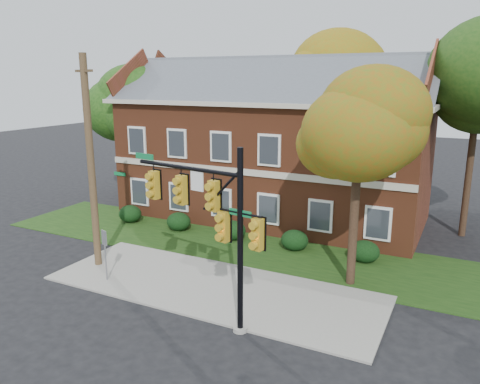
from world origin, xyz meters
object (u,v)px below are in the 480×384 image
at_px(tree_far_rear, 332,73).
at_px(traffic_signal, 213,215).
at_px(hedge_far_left, 130,214).
at_px(sign_post, 105,247).
at_px(hedge_center, 233,230).
at_px(apartment_building, 272,137).
at_px(hedge_left, 179,222).
at_px(hedge_right, 295,240).
at_px(tree_left_rear, 133,105).
at_px(hedge_far_right, 365,251).
at_px(tree_near_right, 365,126).
at_px(utility_pole, 91,163).

height_order(tree_far_rear, traffic_signal, tree_far_rear).
bearing_deg(hedge_far_left, sign_post, -57.09).
bearing_deg(tree_far_rear, sign_post, -100.41).
height_order(traffic_signal, sign_post, traffic_signal).
bearing_deg(hedge_center, apartment_building, 90.00).
bearing_deg(apartment_building, hedge_center, -90.00).
xyz_separation_m(apartment_building, hedge_left, (-3.50, -5.25, -4.46)).
height_order(hedge_left, hedge_center, same).
bearing_deg(hedge_far_left, hedge_right, 0.00).
height_order(tree_far_rear, sign_post, tree_far_rear).
bearing_deg(hedge_far_left, tree_left_rear, 123.42).
relative_size(hedge_far_right, sign_post, 0.61).
relative_size(hedge_left, tree_left_rear, 0.16).
height_order(hedge_far_right, tree_near_right, tree_near_right).
height_order(hedge_right, tree_near_right, tree_near_right).
bearing_deg(apartment_building, tree_near_right, -48.23).
bearing_deg(tree_far_rear, hedge_center, -95.85).
xyz_separation_m(hedge_right, tree_near_right, (3.72, -2.83, 6.14)).
bearing_deg(hedge_left, utility_pole, -94.31).
xyz_separation_m(tree_left_rear, traffic_signal, (13.14, -12.15, -2.72)).
bearing_deg(utility_pole, sign_post, -16.36).
xyz_separation_m(hedge_left, hedge_right, (7.00, 0.00, 0.00)).
xyz_separation_m(hedge_center, tree_left_rear, (-9.73, 4.14, 6.16)).
bearing_deg(hedge_right, hedge_center, 180.00).
height_order(hedge_left, utility_pole, utility_pole).
relative_size(hedge_left, tree_near_right, 0.16).
distance_m(hedge_far_right, sign_post, 11.83).
relative_size(tree_near_right, traffic_signal, 1.35).
xyz_separation_m(hedge_center, traffic_signal, (3.41, -8.02, 3.43)).
bearing_deg(sign_post, hedge_far_left, 138.19).
relative_size(hedge_far_left, hedge_left, 1.00).
bearing_deg(tree_far_rear, utility_pole, -105.51).
height_order(hedge_far_left, hedge_far_right, same).
xyz_separation_m(hedge_far_right, utility_pole, (-10.95, -5.98, 4.30)).
bearing_deg(sign_post, hedge_center, 86.88).
bearing_deg(tree_left_rear, hedge_left, -33.59).
xyz_separation_m(hedge_left, traffic_signal, (6.91, -8.02, 3.43)).
xyz_separation_m(apartment_building, tree_far_rear, (1.34, 7.84, 3.86)).
height_order(tree_left_rear, sign_post, tree_left_rear).
relative_size(tree_left_rear, tree_far_rear, 0.77).
xyz_separation_m(tree_left_rear, utility_pole, (5.78, -10.12, -1.85)).
bearing_deg(utility_pole, hedge_center, 76.73).
distance_m(hedge_left, tree_left_rear, 9.69).
bearing_deg(tree_near_right, tree_far_rear, 110.27).
height_order(tree_near_right, traffic_signal, tree_near_right).
bearing_deg(tree_left_rear, apartment_building, 6.54).
distance_m(tree_far_rear, traffic_signal, 21.77).
bearing_deg(traffic_signal, hedge_right, 98.59).
relative_size(traffic_signal, sign_post, 2.78).
bearing_deg(traffic_signal, hedge_left, 139.99).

